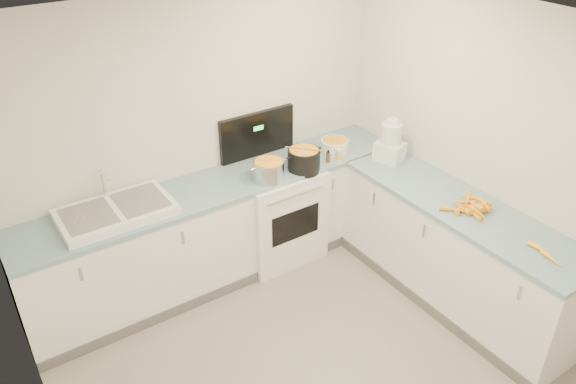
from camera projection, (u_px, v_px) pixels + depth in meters
ceiling at (362, 52)px, 2.77m from camera, size 3.50×4.00×0.00m
wall_back at (201, 138)px, 4.83m from camera, size 3.50×0.00×2.50m
wall_right at (528, 176)px, 4.25m from camera, size 0.00×4.00×2.50m
counter_back at (223, 229)px, 5.02m from camera, size 3.50×0.62×0.94m
counter_right at (454, 252)px, 4.72m from camera, size 0.62×2.20×0.94m
stove at (275, 210)px, 5.27m from camera, size 0.76×0.65×1.36m
sink at (116, 211)px, 4.33m from camera, size 0.86×0.52×0.31m
steel_pot at (269, 171)px, 4.79m from camera, size 0.36×0.36×0.20m
black_pot at (304, 160)px, 4.96m from camera, size 0.37×0.37×0.21m
wooden_spoon at (304, 149)px, 4.90m from camera, size 0.24×0.25×0.01m
mixing_bowl at (334, 146)px, 5.26m from camera, size 0.34×0.34×0.12m
extract_bottle at (328, 157)px, 5.09m from camera, size 0.04×0.04×0.09m
spice_jar at (339, 155)px, 5.12m from camera, size 0.05×0.05×0.09m
food_processor at (390, 143)px, 5.05m from camera, size 0.26×0.29×0.41m
carrot_pile at (471, 207)px, 4.39m from camera, size 0.38×0.34×0.08m
peeled_carrots at (545, 253)px, 3.90m from camera, size 0.10×0.30×0.04m
peelings at (85, 216)px, 4.21m from camera, size 0.24×0.22×0.01m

